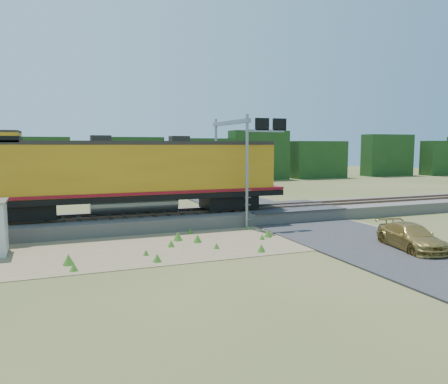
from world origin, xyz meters
name	(u,v)px	position (x,y,z in m)	size (l,w,h in m)	color
ground	(225,242)	(0.00, 0.00, 0.00)	(140.00, 140.00, 0.00)	#475123
ballast	(192,218)	(0.00, 6.00, 0.40)	(70.00, 5.00, 0.80)	slate
rails	(192,211)	(0.00, 6.00, 0.88)	(70.00, 1.54, 0.16)	brown
dirt_shoulder	(187,243)	(-2.00, 0.50, 0.01)	(26.00, 8.00, 0.03)	#8C7754
road	(326,229)	(7.00, 0.74, 0.09)	(7.00, 66.00, 0.86)	#38383A
tree_line_north	(122,162)	(0.00, 38.00, 3.07)	(130.00, 3.00, 6.50)	#1A3D16
weed_clumps	(161,247)	(-3.50, 0.10, 0.00)	(15.00, 6.20, 0.56)	#3E7621
locomotive	(129,173)	(-4.09, 6.00, 3.48)	(19.78, 3.02, 5.10)	black
signal_gantry	(239,143)	(3.11, 5.33, 5.37)	(2.84, 6.20, 7.17)	gray
car	(411,237)	(8.13, -4.98, 0.65)	(1.81, 4.46, 1.29)	#A5843D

